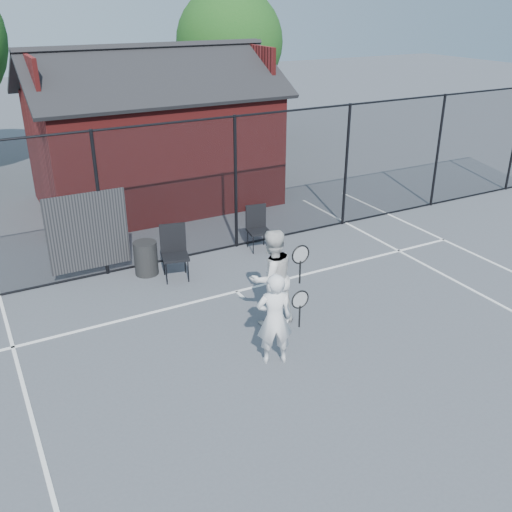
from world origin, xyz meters
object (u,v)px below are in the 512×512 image
clubhouse (154,144)px  player_front (275,319)px  player_back (272,278)px  chair_left (175,254)px  waste_bin (146,258)px  chair_right (259,229)px

clubhouse → player_front: 8.46m
player_back → chair_left: 2.57m
player_front → waste_bin: 4.05m
player_front → chair_left: bearing=95.1°
player_front → chair_right: player_front is taller
clubhouse → waste_bin: size_ratio=9.21×
chair_right → waste_bin: chair_right is taller
chair_right → player_back: bearing=-105.3°
player_front → chair_right: size_ratio=1.55×
player_front → player_back: player_back is taller
player_back → player_front: bearing=-117.6°
player_front → chair_left: 3.48m
player_front → clubhouse: bearing=83.1°
chair_left → chair_right: chair_left is taller
waste_bin → clubhouse: bearing=68.0°
chair_right → waste_bin: size_ratio=1.40×
clubhouse → chair_left: bearing=-105.1°
clubhouse → chair_right: bearing=-78.9°
clubhouse → player_back: size_ratio=3.74×
clubhouse → chair_right: clubhouse is taller
waste_bin → chair_left: bearing=-47.4°
chair_right → clubhouse: bearing=110.4°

